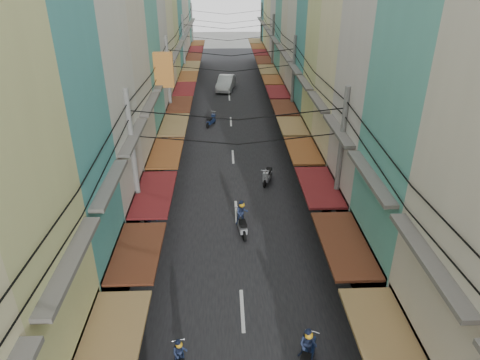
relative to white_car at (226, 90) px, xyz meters
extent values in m
plane|color=slate|center=(0.34, -33.23, 0.00)|extent=(160.00, 160.00, 0.00)
cube|color=black|center=(0.34, -13.23, 0.01)|extent=(10.00, 80.00, 0.02)
cube|color=slate|center=(-6.16, -13.23, 0.03)|extent=(3.00, 80.00, 0.06)
cube|color=slate|center=(6.84, -13.23, 0.03)|extent=(3.00, 80.00, 0.06)
cube|color=olive|center=(-3.76, -39.50, 3.00)|extent=(1.80, 4.33, 0.12)
cube|color=#595651|center=(-4.41, -39.50, 6.00)|extent=(0.50, 4.23, 0.15)
cube|color=black|center=(-5.26, -35.00, 1.60)|extent=(1.20, 4.13, 3.20)
cube|color=#582B19|center=(-3.76, -35.00, 3.00)|extent=(1.80, 3.96, 0.12)
cube|color=#595651|center=(-4.41, -35.00, 6.00)|extent=(0.50, 3.87, 0.15)
cube|color=beige|center=(-7.66, -30.28, 10.47)|extent=(6.00, 5.14, 20.93)
cube|color=black|center=(-5.26, -30.28, 1.60)|extent=(1.20, 4.94, 3.20)
cube|color=maroon|center=(-3.76, -30.28, 3.00)|extent=(1.80, 4.73, 0.12)
cube|color=#595651|center=(-4.41, -30.28, 6.00)|extent=(0.50, 4.63, 0.15)
cube|color=beige|center=(-7.66, -25.23, 8.72)|extent=(6.00, 4.95, 17.43)
cube|color=black|center=(-5.26, -25.23, 1.60)|extent=(1.20, 4.75, 3.20)
cube|color=brown|center=(-3.76, -25.23, 3.00)|extent=(1.80, 4.56, 0.12)
cube|color=#595651|center=(-4.41, -25.23, 6.00)|extent=(0.50, 4.46, 0.15)
cube|color=#519D8F|center=(-7.66, -20.26, 8.16)|extent=(6.00, 4.99, 16.32)
cube|color=black|center=(-5.26, -20.26, 1.60)|extent=(1.20, 4.80, 3.20)
cube|color=olive|center=(-3.76, -20.26, 3.00)|extent=(1.80, 4.60, 0.12)
cube|color=#595651|center=(-4.41, -20.26, 6.00)|extent=(0.50, 4.50, 0.15)
cube|color=black|center=(-5.26, -15.44, 1.60)|extent=(1.20, 4.46, 3.20)
cube|color=#582B19|center=(-3.76, -15.44, 3.00)|extent=(1.80, 4.27, 0.12)
cube|color=#595651|center=(-4.41, -15.44, 6.00)|extent=(0.50, 4.18, 0.15)
cube|color=beige|center=(-7.66, -10.67, 10.29)|extent=(6.00, 4.89, 20.58)
cube|color=black|center=(-5.26, -10.67, 1.60)|extent=(1.20, 4.70, 3.20)
cube|color=maroon|center=(-3.76, -10.67, 3.00)|extent=(1.80, 4.50, 0.12)
cube|color=#595651|center=(-4.41, -10.67, 6.00)|extent=(0.50, 4.40, 0.15)
cube|color=#C4C47B|center=(-7.66, -5.96, 9.22)|extent=(6.00, 4.52, 18.44)
cube|color=black|center=(-5.26, -5.96, 1.60)|extent=(1.20, 4.34, 3.20)
cube|color=brown|center=(-3.76, -5.96, 3.00)|extent=(1.80, 4.16, 0.12)
cube|color=#595651|center=(-4.41, -5.96, 6.00)|extent=(0.50, 4.07, 0.15)
cube|color=black|center=(-5.26, -1.10, 1.60)|extent=(1.20, 4.99, 3.20)
cube|color=olive|center=(-3.76, -1.10, 3.00)|extent=(1.80, 4.78, 0.12)
cube|color=#595651|center=(-4.41, -1.10, 6.00)|extent=(0.50, 4.68, 0.15)
cube|color=black|center=(-5.26, 3.96, 1.60)|extent=(1.20, 4.74, 3.20)
cube|color=#582B19|center=(-3.76, 3.96, 3.00)|extent=(1.80, 4.55, 0.12)
cube|color=#595651|center=(-4.41, 3.96, 6.00)|extent=(0.50, 4.45, 0.15)
cube|color=black|center=(-5.26, 8.91, 1.60)|extent=(1.20, 4.76, 3.20)
cube|color=maroon|center=(-3.76, 8.91, 3.00)|extent=(1.80, 4.56, 0.12)
cube|color=#595651|center=(-4.41, 8.91, 6.00)|extent=(0.50, 4.46, 0.15)
cube|color=black|center=(-5.26, 13.91, 1.60)|extent=(1.20, 4.84, 3.20)
cube|color=brown|center=(-3.76, 13.91, 3.00)|extent=(1.80, 4.64, 0.12)
cube|color=#595651|center=(-4.41, 13.91, 6.00)|extent=(0.50, 4.54, 0.15)
cube|color=#513012|center=(-4.06, -21.23, 7.00)|extent=(1.20, 0.40, 2.20)
cube|color=olive|center=(4.44, -39.78, 3.00)|extent=(1.80, 4.58, 0.12)
cube|color=#595651|center=(5.09, -39.78, 6.00)|extent=(0.50, 4.48, 0.15)
cube|color=#519D8F|center=(8.34, -34.78, 7.54)|extent=(6.00, 5.03, 15.08)
cube|color=black|center=(5.94, -34.78, 1.60)|extent=(1.20, 4.83, 3.20)
cube|color=#582B19|center=(4.44, -34.78, 3.00)|extent=(1.80, 4.63, 0.12)
cube|color=#595651|center=(5.09, -34.78, 6.00)|extent=(0.50, 4.53, 0.15)
cube|color=#BCB5AC|center=(8.34, -29.87, 10.83)|extent=(6.00, 4.79, 21.66)
cube|color=black|center=(5.94, -29.87, 1.60)|extent=(1.20, 4.60, 3.20)
cube|color=maroon|center=(4.44, -29.87, 3.00)|extent=(1.80, 4.41, 0.12)
cube|color=#595651|center=(5.09, -29.87, 6.00)|extent=(0.50, 4.31, 0.15)
cube|color=beige|center=(8.34, -25.21, 10.37)|extent=(6.00, 4.52, 20.74)
cube|color=black|center=(5.94, -25.21, 1.60)|extent=(1.20, 4.34, 3.20)
cube|color=brown|center=(4.44, -25.21, 3.00)|extent=(1.80, 4.16, 0.12)
cube|color=#595651|center=(5.09, -25.21, 6.00)|extent=(0.50, 4.07, 0.15)
cube|color=#C4C47B|center=(8.34, -20.89, 7.06)|extent=(6.00, 4.12, 14.13)
cube|color=black|center=(5.94, -20.89, 1.60)|extent=(1.20, 3.96, 3.20)
cube|color=olive|center=(4.44, -20.89, 3.00)|extent=(1.80, 3.79, 0.12)
cube|color=#595651|center=(5.09, -20.89, 6.00)|extent=(0.50, 3.71, 0.15)
cube|color=teal|center=(8.34, -16.62, 8.84)|extent=(6.00, 4.40, 17.68)
cube|color=black|center=(5.94, -16.62, 1.60)|extent=(1.20, 4.23, 3.20)
cube|color=#582B19|center=(4.44, -16.62, 3.00)|extent=(1.80, 4.05, 0.12)
cube|color=#595651|center=(5.09, -16.62, 6.00)|extent=(0.50, 3.96, 0.15)
cube|color=black|center=(5.94, -12.10, 1.60)|extent=(1.20, 4.45, 3.20)
cube|color=maroon|center=(4.44, -12.10, 3.00)|extent=(1.80, 4.26, 0.12)
cube|color=#595651|center=(5.09, -12.10, 6.00)|extent=(0.50, 4.17, 0.15)
cube|color=black|center=(5.94, -7.79, 1.60)|extent=(1.20, 3.84, 3.20)
cube|color=brown|center=(4.44, -7.79, 3.00)|extent=(1.80, 3.68, 0.12)
cube|color=#595651|center=(5.09, -7.79, 6.00)|extent=(0.50, 3.60, 0.15)
cube|color=black|center=(5.94, -3.28, 1.60)|extent=(1.20, 4.81, 3.20)
cube|color=olive|center=(4.44, -3.28, 3.00)|extent=(1.80, 4.61, 0.12)
cube|color=#595651|center=(5.09, -3.28, 6.00)|extent=(0.50, 4.51, 0.15)
cube|color=black|center=(5.94, 1.72, 1.60)|extent=(1.20, 4.80, 3.20)
cube|color=#582B19|center=(4.44, 1.72, 3.00)|extent=(1.80, 4.60, 0.12)
cube|color=#595651|center=(5.09, 1.72, 6.00)|extent=(0.50, 4.50, 0.15)
cube|color=beige|center=(8.34, 6.38, 8.43)|extent=(6.00, 4.32, 16.86)
cube|color=black|center=(5.94, 6.38, 1.60)|extent=(1.20, 4.15, 3.20)
cube|color=maroon|center=(4.44, 6.38, 3.00)|extent=(1.80, 3.97, 0.12)
cube|color=#595651|center=(5.09, 6.38, 6.00)|extent=(0.50, 3.89, 0.15)
cube|color=black|center=(5.94, 10.71, 1.60)|extent=(1.20, 4.16, 3.20)
cube|color=brown|center=(4.44, 10.71, 3.00)|extent=(1.80, 3.99, 0.12)
cube|color=#595651|center=(5.09, 10.71, 6.00)|extent=(0.50, 3.90, 0.15)
cube|color=teal|center=(8.34, 15.31, 7.17)|extent=(6.00, 4.88, 14.34)
cube|color=black|center=(5.94, 15.31, 1.60)|extent=(1.20, 4.68, 3.20)
cube|color=olive|center=(4.44, 15.31, 3.00)|extent=(1.80, 4.49, 0.12)
cube|color=#595651|center=(5.09, 15.31, 6.00)|extent=(0.50, 4.39, 0.15)
cylinder|color=slate|center=(-4.56, -30.23, 4.10)|extent=(0.26, 0.26, 8.20)
cylinder|color=slate|center=(5.24, -30.23, 4.10)|extent=(0.26, 0.26, 8.20)
cylinder|color=slate|center=(-4.56, -15.23, 4.10)|extent=(0.26, 0.26, 8.20)
cylinder|color=slate|center=(5.24, -15.23, 4.10)|extent=(0.26, 0.26, 8.20)
cylinder|color=slate|center=(-4.56, -0.23, 4.10)|extent=(0.26, 0.26, 8.20)
cylinder|color=slate|center=(5.24, -0.23, 4.10)|extent=(0.26, 0.26, 8.20)
cylinder|color=slate|center=(-4.56, 14.77, 4.10)|extent=(0.26, 0.26, 8.20)
cylinder|color=slate|center=(5.24, 14.77, 4.10)|extent=(0.26, 0.26, 8.20)
imported|color=white|center=(0.00, 0.00, 0.00)|extent=(5.91, 3.10, 1.98)
imported|color=black|center=(6.50, -35.76, 0.00)|extent=(1.86, 0.97, 1.22)
cylinder|color=black|center=(-1.96, -37.66, 0.23)|extent=(0.09, 0.46, 0.46)
cube|color=#122247|center=(-1.96, -37.74, 0.58)|extent=(0.27, 0.25, 0.49)
sphere|color=gold|center=(-1.96, -38.23, 1.37)|extent=(0.25, 0.25, 0.25)
cylinder|color=black|center=(2.48, -37.55, 0.27)|extent=(0.10, 0.54, 0.54)
cube|color=#122247|center=(2.48, -37.66, 0.68)|extent=(0.31, 0.29, 0.57)
imported|color=#1F2A4A|center=(2.48, -38.23, 0.57)|extent=(0.55, 0.39, 1.39)
sphere|color=gold|center=(2.48, -38.23, 1.62)|extent=(0.29, 0.29, 0.29)
cylinder|color=black|center=(0.57, -28.74, 0.28)|extent=(0.11, 0.57, 0.57)
cylinder|color=black|center=(0.57, -30.16, 0.28)|extent=(0.11, 0.57, 0.57)
cube|color=#96989E|center=(0.57, -29.45, 0.46)|extent=(0.37, 1.26, 0.31)
cube|color=black|center=(0.57, -29.72, 0.79)|extent=(0.35, 0.60, 0.20)
cube|color=#96989E|center=(0.57, -28.85, 0.71)|extent=(0.33, 0.31, 0.60)
imported|color=#1F2A4A|center=(0.57, -29.45, 0.60)|extent=(0.58, 0.41, 1.45)
sphere|color=gold|center=(0.57, -29.45, 1.70)|extent=(0.31, 0.31, 0.31)
cylinder|color=black|center=(2.52, -22.84, 0.28)|extent=(0.11, 0.57, 0.57)
cylinder|color=black|center=(2.52, -24.26, 0.28)|extent=(0.11, 0.57, 0.57)
cube|color=#96989E|center=(2.52, -23.55, 0.46)|extent=(0.37, 1.25, 0.30)
cube|color=black|center=(2.52, -23.82, 0.78)|extent=(0.35, 0.60, 0.20)
cube|color=#96989E|center=(2.52, -22.95, 0.71)|extent=(0.33, 0.30, 0.60)
cylinder|color=black|center=(-1.46, -11.60, 0.26)|extent=(0.10, 0.52, 0.52)
cylinder|color=black|center=(-1.46, -12.91, 0.26)|extent=(0.10, 0.52, 0.52)
cube|color=#122247|center=(-1.46, -12.26, 0.42)|extent=(0.34, 1.16, 0.28)
cube|color=black|center=(-1.46, -12.51, 0.73)|extent=(0.32, 0.55, 0.18)
cube|color=#122247|center=(-1.46, -11.70, 0.66)|extent=(0.30, 0.28, 0.55)
cylinder|color=black|center=(6.26, -37.82, 0.26)|extent=(0.10, 0.52, 0.52)
cube|color=maroon|center=(6.26, -37.92, 0.65)|extent=(0.30, 0.28, 0.55)
cylinder|color=black|center=(6.18, -36.57, 0.26)|extent=(0.10, 0.53, 0.53)
cylinder|color=black|center=(6.18, -37.88, 0.26)|extent=(0.10, 0.53, 0.53)
cube|color=black|center=(6.18, -37.22, 0.42)|extent=(0.34, 1.16, 0.28)
cube|color=black|center=(6.18, -37.48, 0.73)|extent=(0.32, 0.56, 0.18)
cube|color=black|center=(6.18, -36.67, 0.66)|extent=(0.30, 0.28, 0.56)
cylinder|color=black|center=(6.55, -35.30, 0.27)|extent=(0.11, 0.55, 0.55)
cylinder|color=black|center=(6.55, -36.67, 0.27)|extent=(0.11, 0.55, 0.55)
cube|color=maroon|center=(6.55, -35.98, 0.44)|extent=(0.36, 1.21, 0.30)
cube|color=black|center=(6.55, -36.25, 0.76)|extent=(0.34, 0.58, 0.19)
cube|color=maroon|center=(6.55, -35.40, 0.69)|extent=(0.32, 0.30, 0.58)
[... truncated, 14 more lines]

